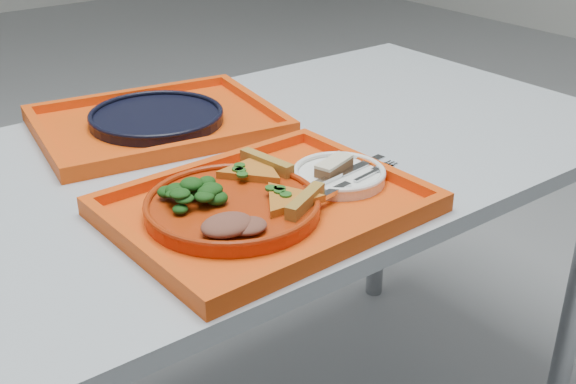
{
  "coord_description": "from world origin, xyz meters",
  "views": [
    {
      "loc": [
        -0.62,
        -1.0,
        1.27
      ],
      "look_at": [
        -0.03,
        -0.22,
        0.78
      ],
      "focal_mm": 45.0,
      "sensor_mm": 36.0,
      "label": 1
    }
  ],
  "objects_px": {
    "tray_far": "(157,125)",
    "dinner_plate": "(232,208)",
    "tray_main": "(267,209)",
    "dessert_bar": "(334,166)",
    "navy_plate": "(157,118)"
  },
  "relations": [
    {
      "from": "tray_far",
      "to": "dinner_plate",
      "type": "relative_size",
      "value": 1.73
    },
    {
      "from": "tray_main",
      "to": "dessert_bar",
      "type": "xyz_separation_m",
      "value": [
        0.14,
        0.01,
        0.03
      ]
    },
    {
      "from": "dessert_bar",
      "to": "navy_plate",
      "type": "bearing_deg",
      "value": 86.67
    },
    {
      "from": "tray_far",
      "to": "navy_plate",
      "type": "distance_m",
      "value": 0.01
    },
    {
      "from": "dinner_plate",
      "to": "dessert_bar",
      "type": "relative_size",
      "value": 3.28
    },
    {
      "from": "tray_far",
      "to": "dessert_bar",
      "type": "xyz_separation_m",
      "value": [
        0.1,
        -0.41,
        0.03
      ]
    },
    {
      "from": "tray_main",
      "to": "tray_far",
      "type": "distance_m",
      "value": 0.42
    },
    {
      "from": "dinner_plate",
      "to": "dessert_bar",
      "type": "bearing_deg",
      "value": -0.09
    },
    {
      "from": "tray_far",
      "to": "navy_plate",
      "type": "bearing_deg",
      "value": 9.05
    },
    {
      "from": "tray_far",
      "to": "navy_plate",
      "type": "xyz_separation_m",
      "value": [
        0.0,
        0.0,
        0.01
      ]
    },
    {
      "from": "tray_main",
      "to": "dinner_plate",
      "type": "xyz_separation_m",
      "value": [
        -0.05,
        0.01,
        0.02
      ]
    },
    {
      "from": "tray_far",
      "to": "dinner_plate",
      "type": "height_order",
      "value": "dinner_plate"
    },
    {
      "from": "tray_main",
      "to": "navy_plate",
      "type": "bearing_deg",
      "value": 83.04
    },
    {
      "from": "dessert_bar",
      "to": "dinner_plate",
      "type": "bearing_deg",
      "value": 162.27
    },
    {
      "from": "tray_far",
      "to": "dessert_bar",
      "type": "bearing_deg",
      "value": -66.63
    }
  ]
}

